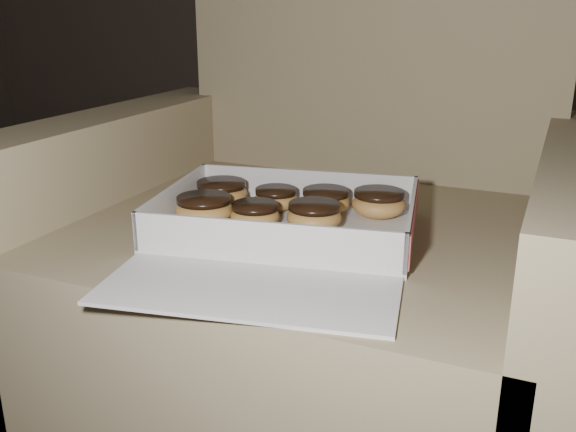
{
  "coord_description": "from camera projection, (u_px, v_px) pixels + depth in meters",
  "views": [
    {
      "loc": [
        1.26,
        -0.82,
        0.81
      ],
      "look_at": [
        0.87,
        0.07,
        0.48
      ],
      "focal_mm": 40.0,
      "sensor_mm": 36.0,
      "label": 1
    }
  ],
  "objects": [
    {
      "name": "donut_c",
      "position": [
        255.0,
        214.0,
        1.02
      ],
      "size": [
        0.08,
        0.08,
        0.04
      ],
      "color": "gold",
      "rests_on": "bakery_box"
    },
    {
      "name": "donut_e",
      "position": [
        276.0,
        198.0,
        1.11
      ],
      "size": [
        0.08,
        0.08,
        0.04
      ],
      "color": "gold",
      "rests_on": "bakery_box"
    },
    {
      "name": "crumb_b",
      "position": [
        243.0,
        248.0,
        0.94
      ],
      "size": [
        0.01,
        0.01,
        0.0
      ],
      "primitive_type": "ellipsoid",
      "color": "black",
      "rests_on": "bakery_box"
    },
    {
      "name": "crumb_c",
      "position": [
        330.0,
        251.0,
        0.92
      ],
      "size": [
        0.01,
        0.01,
        0.0
      ],
      "primitive_type": "ellipsoid",
      "color": "black",
      "rests_on": "bakery_box"
    },
    {
      "name": "donut_g",
      "position": [
        222.0,
        193.0,
        1.13
      ],
      "size": [
        0.09,
        0.09,
        0.05
      ],
      "color": "gold",
      "rests_on": "bakery_box"
    },
    {
      "name": "crumb_d",
      "position": [
        191.0,
        227.0,
        1.02
      ],
      "size": [
        0.01,
        0.01,
        0.0
      ],
      "primitive_type": "ellipsoid",
      "color": "black",
      "rests_on": "bakery_box"
    },
    {
      "name": "donut_a",
      "position": [
        314.0,
        216.0,
        1.01
      ],
      "size": [
        0.09,
        0.09,
        0.04
      ],
      "color": "gold",
      "rests_on": "bakery_box"
    },
    {
      "name": "armchair",
      "position": [
        322.0,
        276.0,
        1.2
      ],
      "size": [
        0.97,
        0.82,
        1.01
      ],
      "color": "#837654",
      "rests_on": "floor"
    },
    {
      "name": "donut_d",
      "position": [
        326.0,
        200.0,
        1.09
      ],
      "size": [
        0.08,
        0.08,
        0.04
      ],
      "color": "gold",
      "rests_on": "bakery_box"
    },
    {
      "name": "donut_f",
      "position": [
        379.0,
        203.0,
        1.07
      ],
      "size": [
        0.09,
        0.09,
        0.05
      ],
      "color": "gold",
      "rests_on": "bakery_box"
    },
    {
      "name": "bakery_box",
      "position": [
        284.0,
        233.0,
        0.99
      ],
      "size": [
        0.47,
        0.52,
        0.07
      ],
      "rotation": [
        0.0,
        0.0,
        0.18
      ],
      "color": "silver",
      "rests_on": "armchair"
    },
    {
      "name": "crumb_a",
      "position": [
        251.0,
        253.0,
        0.92
      ],
      "size": [
        0.01,
        0.01,
        0.0
      ],
      "primitive_type": "ellipsoid",
      "color": "black",
      "rests_on": "bakery_box"
    },
    {
      "name": "donut_b",
      "position": [
        204.0,
        209.0,
        1.04
      ],
      "size": [
        0.09,
        0.09,
        0.05
      ],
      "color": "gold",
      "rests_on": "bakery_box"
    }
  ]
}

